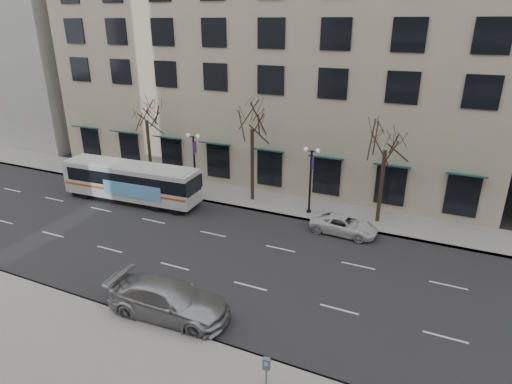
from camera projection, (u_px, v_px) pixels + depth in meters
The scene contains 13 objects.
ground at pixel (195, 249), 27.50m from camera, with size 160.00×160.00×0.00m, color black.
sidewalk_far at pixel (312, 209), 33.18m from camera, with size 80.00×4.00×0.15m, color gray.
building_hotel at pixel (286, 39), 41.58m from camera, with size 40.00×20.00×24.00m, color tan.
building_far_upblock at pixel (22, 18), 54.62m from camera, with size 28.00×20.00×28.00m, color #999993.
tree_far_left at pixel (145, 109), 36.29m from camera, with size 3.60×3.60×8.34m.
tree_far_mid at pixel (252, 117), 32.38m from camera, with size 3.60×3.60×8.55m.
tree_far_right at pixel (387, 137), 28.74m from camera, with size 3.60×3.60×8.06m.
lamp_post_left at pixel (194, 161), 35.26m from camera, with size 1.22×0.45×5.21m.
lamp_post_right at pixel (311, 178), 31.43m from camera, with size 1.22×0.45×5.21m.
city_bus at pixel (132, 181), 34.25m from camera, with size 11.65×3.14×3.13m.
silver_car at pixel (169, 300), 21.00m from camera, with size 2.52×6.21×1.80m, color #9B9EA2.
white_pickup at pixel (344, 225), 29.35m from camera, with size 2.10×4.55×1.27m, color silver.
pay_station at pixel (266, 366), 16.67m from camera, with size 0.31×0.22×1.34m.
Camera 1 is at (13.54, -20.41, 13.62)m, focal length 30.00 mm.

